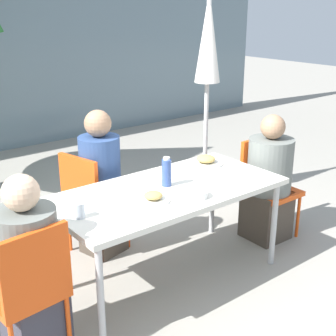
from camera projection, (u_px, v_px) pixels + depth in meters
The scene contains 14 objects.
ground_plane at pixel (168, 277), 3.51m from camera, with size 24.00×24.00×0.00m, color gray.
dining_table at pixel (168, 195), 3.28m from camera, with size 1.65×0.81×0.72m.
chair_left at pixel (29, 285), 2.55m from camera, with size 0.44×0.44×0.85m.
person_left at pixel (30, 273), 2.63m from camera, with size 0.35×0.35×1.10m.
chair_right at pixel (265, 180), 4.05m from camera, with size 0.41×0.41×0.85m.
person_right at pixel (269, 183), 3.96m from camera, with size 0.37×0.37×1.10m.
chair_far at pixel (90, 197), 3.70m from camera, with size 0.48×0.48×0.85m.
person_far at pixel (101, 187), 3.71m from camera, with size 0.35×0.35×1.19m.
closed_umbrella at pixel (208, 60), 4.41m from camera, with size 0.36×0.36×2.07m.
plate_0 at pixel (153, 198), 3.05m from camera, with size 0.22×0.22×0.06m.
plate_1 at pixel (206, 161), 3.75m from camera, with size 0.27×0.27×0.07m.
bottle at pixel (167, 172), 3.28m from camera, with size 0.07×0.07×0.21m.
drinking_cup at pixel (79, 210), 2.80m from camera, with size 0.07×0.07×0.10m.
salad_bowl at pixel (194, 193), 3.12m from camera, with size 0.19×0.19×0.05m.
Camera 1 is at (-1.88, -2.38, 1.95)m, focal length 50.00 mm.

